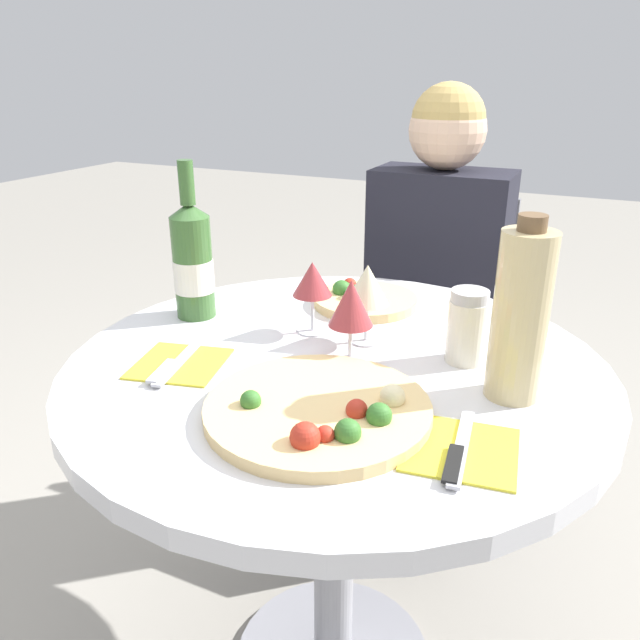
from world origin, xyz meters
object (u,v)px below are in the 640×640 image
pizza_large (320,410)px  tall_carafe (520,316)px  dining_table (335,424)px  chair_behind_diner (436,346)px  wine_bottle (193,261)px  seated_diner (426,328)px

pizza_large → tall_carafe: bearing=37.3°
dining_table → chair_behind_diner: bearing=90.9°
pizza_large → tall_carafe: tall_carafe is taller
wine_bottle → pizza_large: bearing=-32.8°
chair_behind_diner → seated_diner: seated_diner is taller
dining_table → seated_diner: seated_diner is taller
chair_behind_diner → wine_bottle: 0.92m
wine_bottle → seated_diner: bearing=60.4°
pizza_large → wine_bottle: wine_bottle is taller
dining_table → pizza_large: (0.06, -0.19, 0.15)m
chair_behind_diner → dining_table: bearing=90.9°
seated_diner → tall_carafe: 0.82m
dining_table → wine_bottle: size_ratio=3.00×
seated_diner → tall_carafe: bearing=115.1°
seated_diner → wine_bottle: (-0.34, -0.60, 0.32)m
seated_diner → dining_table: bearing=91.1°
dining_table → pizza_large: size_ratio=2.82×
wine_bottle → dining_table: bearing=-11.9°
pizza_large → dining_table: bearing=106.9°
tall_carafe → dining_table: bearing=179.4°
dining_table → chair_behind_diner: (-0.01, 0.81, -0.18)m
chair_behind_diner → wine_bottle: wine_bottle is taller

